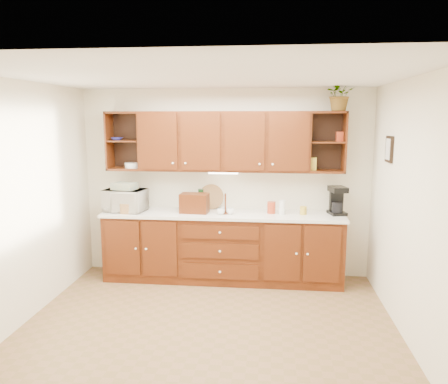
% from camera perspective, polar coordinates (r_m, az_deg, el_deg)
% --- Properties ---
extents(floor, '(4.00, 4.00, 0.00)m').
position_cam_1_polar(floor, '(4.85, -2.13, -17.38)').
color(floor, brown).
rests_on(floor, ground).
extents(ceiling, '(4.00, 4.00, 0.00)m').
position_cam_1_polar(ceiling, '(4.34, -2.36, 14.90)').
color(ceiling, white).
rests_on(ceiling, back_wall).
extents(back_wall, '(4.00, 0.00, 4.00)m').
position_cam_1_polar(back_wall, '(6.12, 0.12, 1.17)').
color(back_wall, '#F0E8CA').
rests_on(back_wall, floor).
extents(left_wall, '(0.00, 3.50, 3.50)m').
position_cam_1_polar(left_wall, '(5.10, -25.10, -1.47)').
color(left_wall, '#F0E8CA').
rests_on(left_wall, floor).
extents(right_wall, '(0.00, 3.50, 3.50)m').
position_cam_1_polar(right_wall, '(4.58, 23.41, -2.53)').
color(right_wall, '#F0E8CA').
rests_on(right_wall, floor).
extents(base_cabinets, '(3.20, 0.60, 0.90)m').
position_cam_1_polar(base_cabinets, '(6.02, -0.18, -7.28)').
color(base_cabinets, '#371506').
rests_on(base_cabinets, floor).
extents(countertop, '(3.24, 0.64, 0.04)m').
position_cam_1_polar(countertop, '(5.89, -0.19, -2.93)').
color(countertop, silver).
rests_on(countertop, base_cabinets).
extents(upper_cabinets, '(3.20, 0.33, 0.80)m').
position_cam_1_polar(upper_cabinets, '(5.90, 0.06, 6.64)').
color(upper_cabinets, '#371506').
rests_on(upper_cabinets, back_wall).
extents(undercabinet_light, '(0.40, 0.05, 0.02)m').
position_cam_1_polar(undercabinet_light, '(5.89, -0.09, 2.50)').
color(undercabinet_light, white).
rests_on(undercabinet_light, upper_cabinets).
extents(framed_picture, '(0.03, 0.24, 0.30)m').
position_cam_1_polar(framed_picture, '(5.36, 20.77, 5.25)').
color(framed_picture, black).
rests_on(framed_picture, right_wall).
extents(wicker_basket, '(0.28, 0.28, 0.13)m').
position_cam_1_polar(wicker_basket, '(6.02, -12.52, -2.02)').
color(wicker_basket, '#9F7642').
rests_on(wicker_basket, countertop).
extents(microwave, '(0.58, 0.43, 0.30)m').
position_cam_1_polar(microwave, '(6.12, -12.78, -1.06)').
color(microwave, silver).
rests_on(microwave, countertop).
extents(towel_stack, '(0.35, 0.29, 0.09)m').
position_cam_1_polar(towel_stack, '(6.09, -12.85, 0.76)').
color(towel_stack, tan).
rests_on(towel_stack, microwave).
extents(wine_bottle, '(0.09, 0.09, 0.30)m').
position_cam_1_polar(wine_bottle, '(6.03, -3.04, -1.01)').
color(wine_bottle, black).
rests_on(wine_bottle, countertop).
extents(woven_tray, '(0.36, 0.19, 0.35)m').
position_cam_1_polar(woven_tray, '(6.15, -1.67, -2.12)').
color(woven_tray, '#9F7642').
rests_on(woven_tray, countertop).
extents(bread_box, '(0.39, 0.26, 0.26)m').
position_cam_1_polar(bread_box, '(5.89, -3.88, -1.46)').
color(bread_box, '#371506').
rests_on(bread_box, countertop).
extents(mug_tree, '(0.25, 0.25, 0.27)m').
position_cam_1_polar(mug_tree, '(5.82, 0.18, -2.44)').
color(mug_tree, '#371506').
rests_on(mug_tree, countertop).
extents(canister_red, '(0.14, 0.14, 0.16)m').
position_cam_1_polar(canister_red, '(5.87, 6.21, -2.04)').
color(canister_red, '#A93518').
rests_on(canister_red, countertop).
extents(canister_white, '(0.10, 0.10, 0.19)m').
position_cam_1_polar(canister_white, '(5.83, 7.61, -2.00)').
color(canister_white, white).
rests_on(canister_white, countertop).
extents(canister_yellow, '(0.09, 0.09, 0.11)m').
position_cam_1_polar(canister_yellow, '(5.87, 10.31, -2.39)').
color(canister_yellow, gold).
rests_on(canister_yellow, countertop).
extents(coffee_maker, '(0.25, 0.30, 0.37)m').
position_cam_1_polar(coffee_maker, '(5.97, 14.57, -1.12)').
color(coffee_maker, black).
rests_on(coffee_maker, countertop).
extents(bowl_stack, '(0.16, 0.16, 0.04)m').
position_cam_1_polar(bowl_stack, '(6.20, -13.79, 6.75)').
color(bowl_stack, navy).
rests_on(bowl_stack, upper_cabinets).
extents(plate_stack, '(0.27, 0.27, 0.07)m').
position_cam_1_polar(plate_stack, '(6.19, -11.89, 3.44)').
color(plate_stack, white).
rests_on(plate_stack, upper_cabinets).
extents(pantry_box_yellow, '(0.10, 0.08, 0.17)m').
position_cam_1_polar(pantry_box_yellow, '(5.88, 11.52, 3.62)').
color(pantry_box_yellow, gold).
rests_on(pantry_box_yellow, upper_cabinets).
extents(pantry_box_red, '(0.09, 0.08, 0.13)m').
position_cam_1_polar(pantry_box_red, '(5.91, 14.87, 7.01)').
color(pantry_box_red, '#A93518').
rests_on(pantry_box_red, upper_cabinets).
extents(potted_plant, '(0.48, 0.46, 0.42)m').
position_cam_1_polar(potted_plant, '(5.89, 14.92, 12.25)').
color(potted_plant, '#999999').
rests_on(potted_plant, upper_cabinets).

